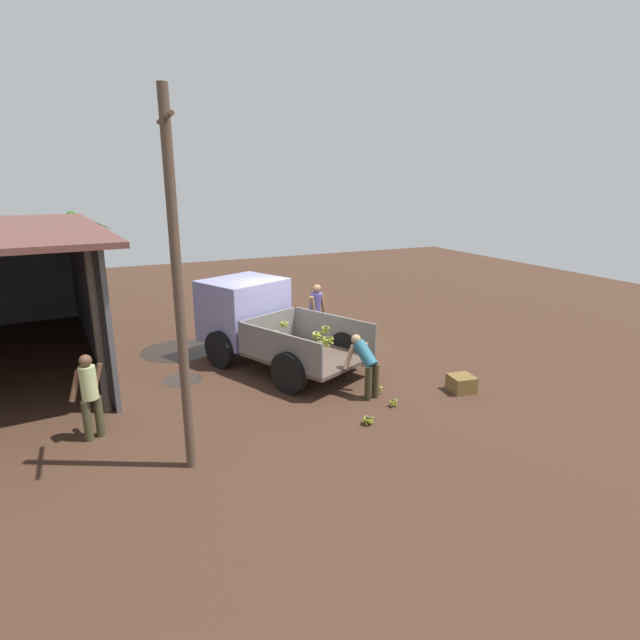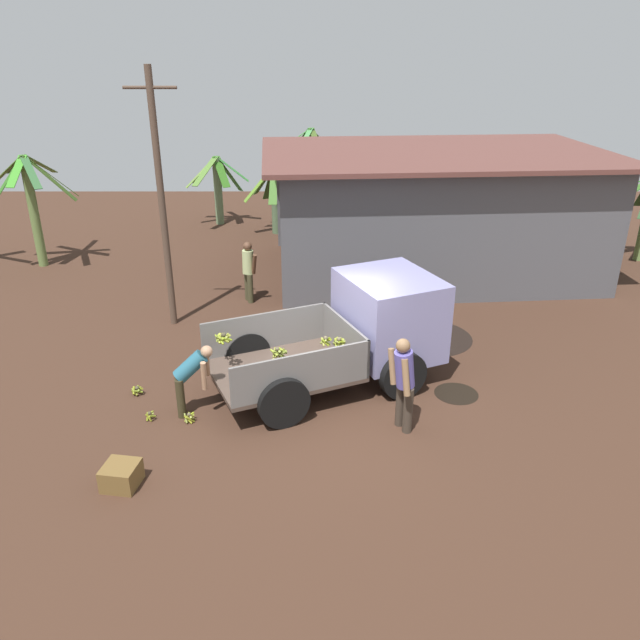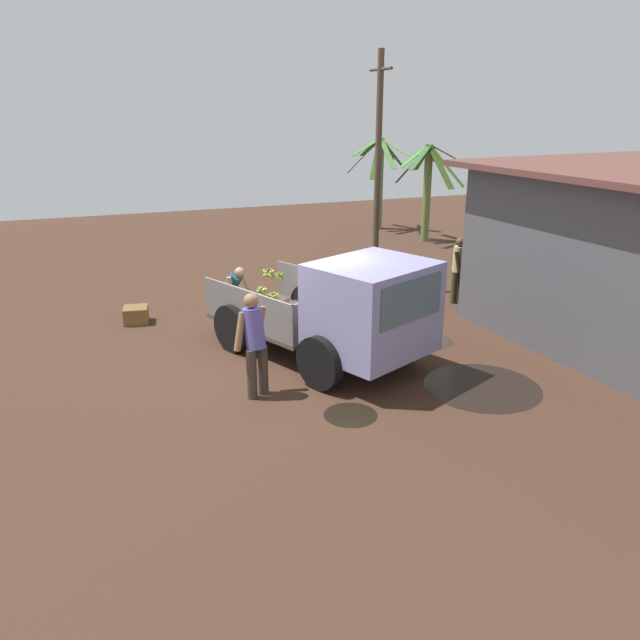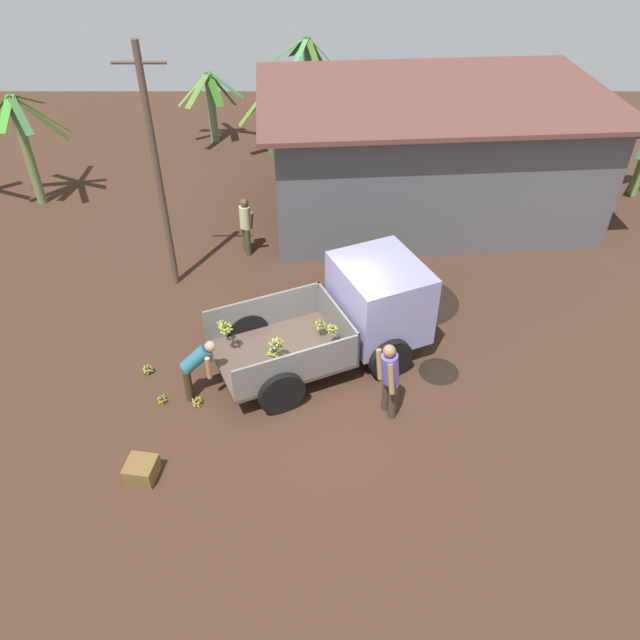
{
  "view_description": "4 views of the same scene",
  "coord_description": "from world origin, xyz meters",
  "px_view_note": "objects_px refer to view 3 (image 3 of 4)",
  "views": [
    {
      "loc": [
        -11.05,
        4.63,
        4.49
      ],
      "look_at": [
        -0.6,
        -0.28,
        1.28
      ],
      "focal_mm": 28.0,
      "sensor_mm": 36.0,
      "label": 1
    },
    {
      "loc": [
        -0.09,
        -10.22,
        6.17
      ],
      "look_at": [
        -0.11,
        1.04,
        1.15
      ],
      "focal_mm": 35.0,
      "sensor_mm": 36.0,
      "label": 2
    },
    {
      "loc": [
        10.46,
        -3.36,
        4.58
      ],
      "look_at": [
        0.61,
        0.36,
        0.91
      ],
      "focal_mm": 35.0,
      "sensor_mm": 36.0,
      "label": 3
    },
    {
      "loc": [
        0.03,
        -9.5,
        9.0
      ],
      "look_at": [
        0.03,
        0.5,
        1.1
      ],
      "focal_mm": 35.0,
      "sensor_mm": 36.0,
      "label": 4
    }
  ],
  "objects_px": {
    "person_bystander_near_shed": "(459,267)",
    "banana_bunch_on_ground_0": "(217,309)",
    "person_foreground_visitor": "(255,340)",
    "wooden_crate_0": "(136,315)",
    "banana_bunch_on_ground_2": "(249,299)",
    "utility_pole": "(378,172)",
    "cargo_truck": "(355,311)",
    "person_worker_loading": "(234,288)",
    "banana_bunch_on_ground_1": "(221,319)"
  },
  "relations": [
    {
      "from": "cargo_truck",
      "to": "person_bystander_near_shed",
      "type": "relative_size",
      "value": 3.01
    },
    {
      "from": "utility_pole",
      "to": "person_foreground_visitor",
      "type": "bearing_deg",
      "value": -42.39
    },
    {
      "from": "banana_bunch_on_ground_0",
      "to": "banana_bunch_on_ground_1",
      "type": "xyz_separation_m",
      "value": [
        0.71,
        -0.06,
        -0.0
      ]
    },
    {
      "from": "person_foreground_visitor",
      "to": "banana_bunch_on_ground_2",
      "type": "height_order",
      "value": "person_foreground_visitor"
    },
    {
      "from": "person_foreground_visitor",
      "to": "person_bystander_near_shed",
      "type": "relative_size",
      "value": 1.09
    },
    {
      "from": "utility_pole",
      "to": "banana_bunch_on_ground_1",
      "type": "height_order",
      "value": "utility_pole"
    },
    {
      "from": "utility_pole",
      "to": "banana_bunch_on_ground_1",
      "type": "bearing_deg",
      "value": -74.48
    },
    {
      "from": "person_foreground_visitor",
      "to": "person_worker_loading",
      "type": "distance_m",
      "value": 3.76
    },
    {
      "from": "cargo_truck",
      "to": "banana_bunch_on_ground_0",
      "type": "bearing_deg",
      "value": 178.49
    },
    {
      "from": "person_bystander_near_shed",
      "to": "banana_bunch_on_ground_0",
      "type": "distance_m",
      "value": 5.81
    },
    {
      "from": "utility_pole",
      "to": "banana_bunch_on_ground_2",
      "type": "xyz_separation_m",
      "value": [
        0.01,
        -3.34,
        -2.88
      ]
    },
    {
      "from": "banana_bunch_on_ground_1",
      "to": "banana_bunch_on_ground_2",
      "type": "bearing_deg",
      "value": 141.26
    },
    {
      "from": "banana_bunch_on_ground_2",
      "to": "wooden_crate_0",
      "type": "height_order",
      "value": "wooden_crate_0"
    },
    {
      "from": "person_foreground_visitor",
      "to": "wooden_crate_0",
      "type": "xyz_separation_m",
      "value": [
        -4.42,
        -1.53,
        -0.79
      ]
    },
    {
      "from": "person_foreground_visitor",
      "to": "banana_bunch_on_ground_0",
      "type": "relative_size",
      "value": 8.42
    },
    {
      "from": "person_bystander_near_shed",
      "to": "wooden_crate_0",
      "type": "xyz_separation_m",
      "value": [
        -1.18,
        -7.43,
        -0.7
      ]
    },
    {
      "from": "cargo_truck",
      "to": "banana_bunch_on_ground_0",
      "type": "height_order",
      "value": "cargo_truck"
    },
    {
      "from": "person_bystander_near_shed",
      "to": "person_foreground_visitor",
      "type": "bearing_deg",
      "value": -85.87
    },
    {
      "from": "person_worker_loading",
      "to": "person_bystander_near_shed",
      "type": "xyz_separation_m",
      "value": [
        0.48,
        5.37,
        0.12
      ]
    },
    {
      "from": "person_bystander_near_shed",
      "to": "wooden_crate_0",
      "type": "distance_m",
      "value": 7.55
    },
    {
      "from": "cargo_truck",
      "to": "wooden_crate_0",
      "type": "distance_m",
      "value": 5.39
    },
    {
      "from": "person_bystander_near_shed",
      "to": "person_worker_loading",
      "type": "bearing_deg",
      "value": -119.75
    },
    {
      "from": "cargo_truck",
      "to": "banana_bunch_on_ground_0",
      "type": "distance_m",
      "value": 4.49
    },
    {
      "from": "banana_bunch_on_ground_0",
      "to": "wooden_crate_0",
      "type": "relative_size",
      "value": 0.41
    },
    {
      "from": "banana_bunch_on_ground_0",
      "to": "wooden_crate_0",
      "type": "xyz_separation_m",
      "value": [
        0.02,
        -1.8,
        0.08
      ]
    },
    {
      "from": "utility_pole",
      "to": "person_bystander_near_shed",
      "type": "xyz_separation_m",
      "value": [
        1.68,
        1.4,
        -2.1
      ]
    },
    {
      "from": "person_bystander_near_shed",
      "to": "banana_bunch_on_ground_1",
      "type": "bearing_deg",
      "value": -119.61
    },
    {
      "from": "banana_bunch_on_ground_1",
      "to": "cargo_truck",
      "type": "bearing_deg",
      "value": 27.54
    },
    {
      "from": "utility_pole",
      "to": "wooden_crate_0",
      "type": "xyz_separation_m",
      "value": [
        0.5,
        -6.02,
        -2.8
      ]
    },
    {
      "from": "person_foreground_visitor",
      "to": "person_worker_loading",
      "type": "relative_size",
      "value": 1.33
    },
    {
      "from": "wooden_crate_0",
      "to": "banana_bunch_on_ground_0",
      "type": "bearing_deg",
      "value": 90.77
    },
    {
      "from": "banana_bunch_on_ground_1",
      "to": "banana_bunch_on_ground_2",
      "type": "xyz_separation_m",
      "value": [
        -1.18,
        0.94,
        0.0
      ]
    },
    {
      "from": "person_bystander_near_shed",
      "to": "banana_bunch_on_ground_2",
      "type": "distance_m",
      "value": 5.09
    },
    {
      "from": "cargo_truck",
      "to": "wooden_crate_0",
      "type": "relative_size",
      "value": 9.37
    },
    {
      "from": "person_bystander_near_shed",
      "to": "wooden_crate_0",
      "type": "relative_size",
      "value": 3.11
    },
    {
      "from": "utility_pole",
      "to": "banana_bunch_on_ground_2",
      "type": "bearing_deg",
      "value": -89.77
    },
    {
      "from": "person_foreground_visitor",
      "to": "banana_bunch_on_ground_1",
      "type": "distance_m",
      "value": 3.84
    },
    {
      "from": "person_bystander_near_shed",
      "to": "banana_bunch_on_ground_2",
      "type": "xyz_separation_m",
      "value": [
        -1.67,
        -4.75,
        -0.78
      ]
    },
    {
      "from": "person_foreground_visitor",
      "to": "banana_bunch_on_ground_1",
      "type": "relative_size",
      "value": 8.31
    },
    {
      "from": "banana_bunch_on_ground_2",
      "to": "utility_pole",
      "type": "bearing_deg",
      "value": 90.23
    },
    {
      "from": "banana_bunch_on_ground_2",
      "to": "person_bystander_near_shed",
      "type": "bearing_deg",
      "value": 70.61
    },
    {
      "from": "person_worker_loading",
      "to": "banana_bunch_on_ground_2",
      "type": "distance_m",
      "value": 1.5
    },
    {
      "from": "cargo_truck",
      "to": "person_foreground_visitor",
      "type": "height_order",
      "value": "cargo_truck"
    },
    {
      "from": "person_worker_loading",
      "to": "banana_bunch_on_ground_2",
      "type": "relative_size",
      "value": 5.33
    },
    {
      "from": "person_worker_loading",
      "to": "banana_bunch_on_ground_1",
      "type": "xyz_separation_m",
      "value": [
        -0.01,
        -0.32,
        -0.67
      ]
    },
    {
      "from": "cargo_truck",
      "to": "banana_bunch_on_ground_0",
      "type": "xyz_separation_m",
      "value": [
        -4.04,
        -1.67,
        -1.01
      ]
    },
    {
      "from": "cargo_truck",
      "to": "person_worker_loading",
      "type": "height_order",
      "value": "cargo_truck"
    },
    {
      "from": "banana_bunch_on_ground_0",
      "to": "banana_bunch_on_ground_1",
      "type": "bearing_deg",
      "value": -4.97
    },
    {
      "from": "utility_pole",
      "to": "person_worker_loading",
      "type": "bearing_deg",
      "value": -73.12
    },
    {
      "from": "banana_bunch_on_ground_0",
      "to": "banana_bunch_on_ground_2",
      "type": "distance_m",
      "value": 1.0
    }
  ]
}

